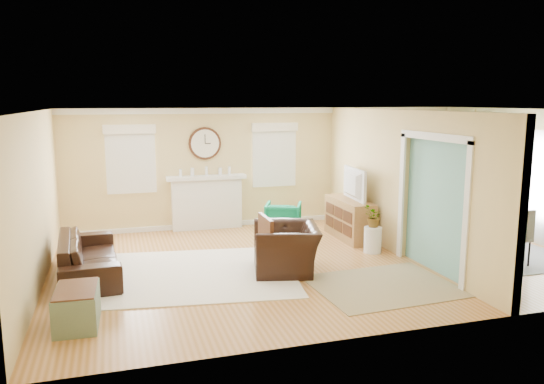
# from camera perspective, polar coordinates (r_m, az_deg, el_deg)

# --- Properties ---
(floor) EXTENTS (9.00, 9.00, 0.00)m
(floor) POSITION_cam_1_polar(r_m,az_deg,el_deg) (9.40, 5.25, -7.29)
(floor) COLOR #A26627
(floor) RESTS_ON ground
(wall_back) EXTENTS (9.00, 0.02, 2.60)m
(wall_back) POSITION_cam_1_polar(r_m,az_deg,el_deg) (11.91, -0.06, 2.79)
(wall_back) COLOR #D1B87A
(wall_back) RESTS_ON ground
(wall_front) EXTENTS (9.00, 0.02, 2.60)m
(wall_front) POSITION_cam_1_polar(r_m,az_deg,el_deg) (6.48, 15.42, -3.55)
(wall_front) COLOR #D1B87A
(wall_front) RESTS_ON ground
(wall_left) EXTENTS (0.02, 6.00, 2.60)m
(wall_left) POSITION_cam_1_polar(r_m,az_deg,el_deg) (8.52, -23.95, -0.89)
(wall_left) COLOR #D1B87A
(wall_left) RESTS_ON ground
(wall_right) EXTENTS (0.02, 6.00, 2.60)m
(wall_right) POSITION_cam_1_polar(r_m,az_deg,el_deg) (11.56, 26.52, 1.54)
(wall_right) COLOR #D1B87A
(wall_right) RESTS_ON ground
(ceiling) EXTENTS (9.00, 6.00, 0.02)m
(ceiling) POSITION_cam_1_polar(r_m,az_deg,el_deg) (8.99, 5.51, 8.77)
(ceiling) COLOR white
(ceiling) RESTS_ON wall_back
(partition) EXTENTS (0.17, 6.00, 2.60)m
(partition) POSITION_cam_1_polar(r_m,az_deg,el_deg) (10.00, 12.82, 1.52)
(partition) COLOR #D1B87A
(partition) RESTS_ON ground
(fireplace) EXTENTS (1.70, 0.30, 1.17)m
(fireplace) POSITION_cam_1_polar(r_m,az_deg,el_deg) (11.56, -7.03, -1.03)
(fireplace) COLOR white
(fireplace) RESTS_ON ground
(wall_clock) EXTENTS (0.70, 0.07, 0.70)m
(wall_clock) POSITION_cam_1_polar(r_m,az_deg,el_deg) (11.48, -7.24, 5.21)
(wall_clock) COLOR #4E2918
(wall_clock) RESTS_ON wall_back
(window_left) EXTENTS (1.05, 0.13, 1.42)m
(window_left) POSITION_cam_1_polar(r_m,az_deg,el_deg) (11.33, -14.97, 3.92)
(window_left) COLOR white
(window_left) RESTS_ON wall_back
(window_right) EXTENTS (1.05, 0.13, 1.42)m
(window_right) POSITION_cam_1_polar(r_m,az_deg,el_deg) (11.84, 0.23, 4.49)
(window_right) COLOR white
(window_right) RESTS_ON wall_back
(french_doors) EXTENTS (0.06, 1.70, 2.20)m
(french_doors) POSITION_cam_1_polar(r_m,az_deg,el_deg) (11.56, 26.28, 0.55)
(french_doors) COLOR white
(french_doors) RESTS_ON ground
(pendant) EXTENTS (0.30, 0.30, 0.55)m
(pendant) POSITION_cam_1_polar(r_m,az_deg,el_deg) (10.51, 20.89, 6.14)
(pendant) COLOR gold
(pendant) RESTS_ON ceiling
(rug_cream) EXTENTS (3.44, 3.09, 0.02)m
(rug_cream) POSITION_cam_1_polar(r_m,az_deg,el_deg) (8.71, -8.16, -8.68)
(rug_cream) COLOR white
(rug_cream) RESTS_ON floor
(rug_jute) EXTENTS (2.16, 1.81, 0.01)m
(rug_jute) POSITION_cam_1_polar(r_m,az_deg,el_deg) (8.27, 11.90, -9.84)
(rug_jute) COLOR #988760
(rug_jute) RESTS_ON floor
(rug_grey) EXTENTS (2.51, 3.13, 0.01)m
(rug_grey) POSITION_cam_1_polar(r_m,az_deg,el_deg) (10.74, 20.96, -5.70)
(rug_grey) COLOR gray
(rug_grey) RESTS_ON floor
(sofa) EXTENTS (1.00, 2.27, 0.65)m
(sofa) POSITION_cam_1_polar(r_m,az_deg,el_deg) (8.94, -19.10, -6.53)
(sofa) COLOR black
(sofa) RESTS_ON floor
(eames_chair) EXTENTS (1.27, 1.38, 0.76)m
(eames_chair) POSITION_cam_1_polar(r_m,az_deg,el_deg) (8.69, 1.55, -6.07)
(eames_chair) COLOR black
(eames_chair) RESTS_ON floor
(green_chair) EXTENTS (0.94, 0.95, 0.66)m
(green_chair) POSITION_cam_1_polar(r_m,az_deg,el_deg) (11.07, 1.22, -2.84)
(green_chair) COLOR #00682F
(green_chair) RESTS_ON floor
(trunk) EXTENTS (0.54, 0.85, 0.48)m
(trunk) POSITION_cam_1_polar(r_m,az_deg,el_deg) (7.12, -20.24, -11.52)
(trunk) COLOR slate
(trunk) RESTS_ON floor
(credenza) EXTENTS (0.49, 1.45, 0.80)m
(credenza) POSITION_cam_1_polar(r_m,az_deg,el_deg) (10.81, 8.32, -2.88)
(credenza) COLOR #A6794D
(credenza) RESTS_ON floor
(tv) EXTENTS (0.23, 1.11, 0.63)m
(tv) POSITION_cam_1_polar(r_m,az_deg,el_deg) (10.67, 8.32, 0.87)
(tv) COLOR black
(tv) RESTS_ON credenza
(garden_stool) EXTENTS (0.32, 0.32, 0.47)m
(garden_stool) POSITION_cam_1_polar(r_m,az_deg,el_deg) (9.92, 10.78, -5.07)
(garden_stool) COLOR white
(garden_stool) RESTS_ON floor
(potted_plant) EXTENTS (0.47, 0.46, 0.40)m
(potted_plant) POSITION_cam_1_polar(r_m,az_deg,el_deg) (9.82, 10.86, -2.62)
(potted_plant) COLOR #337F33
(potted_plant) RESTS_ON garden_stool
(dining_table) EXTENTS (1.34, 1.88, 0.60)m
(dining_table) POSITION_cam_1_polar(r_m,az_deg,el_deg) (10.67, 21.06, -4.19)
(dining_table) COLOR #4E2918
(dining_table) RESTS_ON floor
(dining_chair_n) EXTENTS (0.47, 0.47, 0.99)m
(dining_chair_n) POSITION_cam_1_polar(r_m,az_deg,el_deg) (11.56, 17.87, -1.50)
(dining_chair_n) COLOR gray
(dining_chair_n) RESTS_ON floor
(dining_chair_s) EXTENTS (0.44, 0.44, 0.97)m
(dining_chair_s) POSITION_cam_1_polar(r_m,az_deg,el_deg) (9.84, 24.64, -3.92)
(dining_chair_s) COLOR gray
(dining_chair_s) RESTS_ON floor
(dining_chair_w) EXTENTS (0.44, 0.44, 0.87)m
(dining_chair_w) POSITION_cam_1_polar(r_m,az_deg,el_deg) (10.23, 18.38, -3.40)
(dining_chair_w) COLOR white
(dining_chair_w) RESTS_ON floor
(dining_chair_e) EXTENTS (0.51, 0.51, 0.92)m
(dining_chair_e) POSITION_cam_1_polar(r_m,az_deg,el_deg) (11.00, 24.26, -2.68)
(dining_chair_e) COLOR gray
(dining_chair_e) RESTS_ON floor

